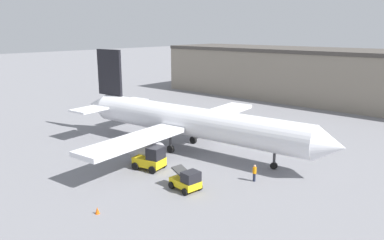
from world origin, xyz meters
TOP-DOWN VIEW (x-y plane):
  - ground_plane at (0.00, 0.00)m, footprint 400.00×400.00m
  - terminal_building at (9.50, 40.44)m, footprint 89.09×16.26m
  - airplane at (-0.96, -0.09)m, footprint 35.53×29.45m
  - ground_crew_worker at (10.54, -3.15)m, footprint 0.36×0.36m
  - baggage_tug at (1.00, -7.42)m, footprint 3.35×2.70m
  - belt_loader_truck at (7.08, -8.79)m, footprint 2.88×2.24m
  - safety_cone_near at (4.82, -16.67)m, footprint 0.36×0.36m

SIDE VIEW (x-z plane):
  - ground_plane at x=0.00m, z-range 0.00..0.00m
  - safety_cone_near at x=4.82m, z-range 0.00..0.55m
  - ground_crew_worker at x=10.54m, z-range 0.05..1.69m
  - belt_loader_truck at x=7.08m, z-range -0.04..1.85m
  - baggage_tug at x=1.00m, z-range -0.11..2.38m
  - airplane at x=-0.96m, z-range -2.29..9.06m
  - terminal_building at x=9.50m, z-range 0.01..10.24m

